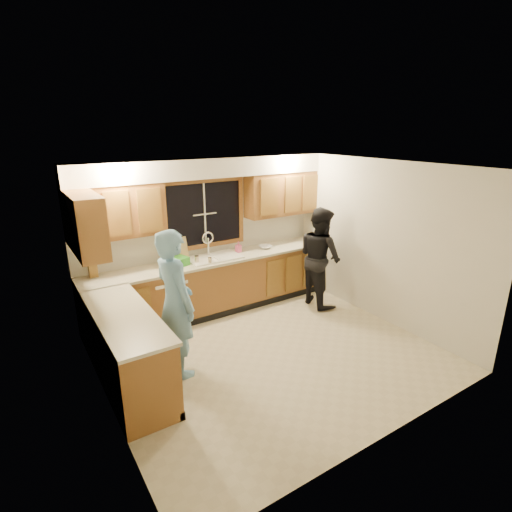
{
  "coord_description": "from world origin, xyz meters",
  "views": [
    {
      "loc": [
        -2.74,
        -3.92,
        2.96
      ],
      "look_at": [
        0.2,
        0.65,
        1.18
      ],
      "focal_mm": 28.0,
      "sensor_mm": 36.0,
      "label": 1
    }
  ],
  "objects_px": {
    "dishwasher": "(166,299)",
    "soap_bottle": "(238,247)",
    "sink": "(214,261)",
    "woman": "(320,257)",
    "stove": "(142,375)",
    "dish_crate": "(178,261)",
    "knife_block": "(93,270)",
    "bowl": "(265,247)",
    "man": "(175,304)"
  },
  "relations": [
    {
      "from": "knife_block",
      "to": "dish_crate",
      "type": "xyz_separation_m",
      "value": [
        1.2,
        -0.18,
        -0.04
      ]
    },
    {
      "from": "man",
      "to": "woman",
      "type": "height_order",
      "value": "man"
    },
    {
      "from": "dish_crate",
      "to": "bowl",
      "type": "bearing_deg",
      "value": 0.32
    },
    {
      "from": "dish_crate",
      "to": "bowl",
      "type": "xyz_separation_m",
      "value": [
        1.63,
        0.01,
        -0.04
      ]
    },
    {
      "from": "dish_crate",
      "to": "soap_bottle",
      "type": "distance_m",
      "value": 1.13
    },
    {
      "from": "sink",
      "to": "man",
      "type": "height_order",
      "value": "man"
    },
    {
      "from": "soap_bottle",
      "to": "sink",
      "type": "bearing_deg",
      "value": -171.66
    },
    {
      "from": "dish_crate",
      "to": "woman",
      "type": "bearing_deg",
      "value": -17.43
    },
    {
      "from": "bowl",
      "to": "man",
      "type": "bearing_deg",
      "value": -149.03
    },
    {
      "from": "stove",
      "to": "soap_bottle",
      "type": "distance_m",
      "value": 3.04
    },
    {
      "from": "woman",
      "to": "bowl",
      "type": "distance_m",
      "value": 0.96
    },
    {
      "from": "dishwasher",
      "to": "woman",
      "type": "distance_m",
      "value": 2.62
    },
    {
      "from": "woman",
      "to": "knife_block",
      "type": "height_order",
      "value": "woman"
    },
    {
      "from": "stove",
      "to": "knife_block",
      "type": "bearing_deg",
      "value": 90.47
    },
    {
      "from": "sink",
      "to": "stove",
      "type": "distance_m",
      "value": 2.6
    },
    {
      "from": "stove",
      "to": "dish_crate",
      "type": "distance_m",
      "value": 2.23
    },
    {
      "from": "sink",
      "to": "woman",
      "type": "bearing_deg",
      "value": -23.63
    },
    {
      "from": "sink",
      "to": "man",
      "type": "bearing_deg",
      "value": -132.08
    },
    {
      "from": "dishwasher",
      "to": "dish_crate",
      "type": "bearing_deg",
      "value": 1.6
    },
    {
      "from": "soap_bottle",
      "to": "bowl",
      "type": "distance_m",
      "value": 0.51
    },
    {
      "from": "dishwasher",
      "to": "soap_bottle",
      "type": "relative_size",
      "value": 4.49
    },
    {
      "from": "sink",
      "to": "man",
      "type": "distance_m",
      "value": 1.77
    },
    {
      "from": "stove",
      "to": "man",
      "type": "xyz_separation_m",
      "value": [
        0.61,
        0.51,
        0.48
      ]
    },
    {
      "from": "stove",
      "to": "woman",
      "type": "xyz_separation_m",
      "value": [
        3.44,
        1.11,
        0.4
      ]
    },
    {
      "from": "woman",
      "to": "bowl",
      "type": "relative_size",
      "value": 7.75
    },
    {
      "from": "dishwasher",
      "to": "knife_block",
      "type": "bearing_deg",
      "value": 168.93
    },
    {
      "from": "sink",
      "to": "knife_block",
      "type": "xyz_separation_m",
      "value": [
        -1.82,
        0.17,
        0.16
      ]
    },
    {
      "from": "man",
      "to": "bowl",
      "type": "distance_m",
      "value": 2.56
    },
    {
      "from": "man",
      "to": "knife_block",
      "type": "distance_m",
      "value": 1.62
    },
    {
      "from": "sink",
      "to": "woman",
      "type": "height_order",
      "value": "woman"
    },
    {
      "from": "man",
      "to": "soap_bottle",
      "type": "distance_m",
      "value": 2.19
    },
    {
      "from": "sink",
      "to": "dish_crate",
      "type": "xyz_separation_m",
      "value": [
        -0.62,
        -0.01,
        0.12
      ]
    },
    {
      "from": "stove",
      "to": "dish_crate",
      "type": "bearing_deg",
      "value": 56.98
    },
    {
      "from": "sink",
      "to": "woman",
      "type": "relative_size",
      "value": 0.51
    },
    {
      "from": "dishwasher",
      "to": "sink",
      "type": "bearing_deg",
      "value": 0.99
    },
    {
      "from": "knife_block",
      "to": "bowl",
      "type": "relative_size",
      "value": 0.95
    },
    {
      "from": "man",
      "to": "soap_bottle",
      "type": "height_order",
      "value": "man"
    },
    {
      "from": "stove",
      "to": "man",
      "type": "distance_m",
      "value": 0.93
    },
    {
      "from": "woman",
      "to": "dishwasher",
      "type": "bearing_deg",
      "value": 78.09
    },
    {
      "from": "sink",
      "to": "bowl",
      "type": "relative_size",
      "value": 3.92
    },
    {
      "from": "dishwasher",
      "to": "man",
      "type": "bearing_deg",
      "value": -104.59
    },
    {
      "from": "stove",
      "to": "bowl",
      "type": "relative_size",
      "value": 4.11
    },
    {
      "from": "man",
      "to": "knife_block",
      "type": "relative_size",
      "value": 8.89
    },
    {
      "from": "knife_block",
      "to": "sink",
      "type": "bearing_deg",
      "value": -4.54
    },
    {
      "from": "man",
      "to": "soap_bottle",
      "type": "xyz_separation_m",
      "value": [
        1.69,
        1.39,
        0.09
      ]
    },
    {
      "from": "knife_block",
      "to": "bowl",
      "type": "distance_m",
      "value": 2.83
    },
    {
      "from": "man",
      "to": "woman",
      "type": "distance_m",
      "value": 2.89
    },
    {
      "from": "stove",
      "to": "woman",
      "type": "distance_m",
      "value": 3.63
    },
    {
      "from": "sink",
      "to": "dishwasher",
      "type": "height_order",
      "value": "sink"
    },
    {
      "from": "stove",
      "to": "bowl",
      "type": "distance_m",
      "value": 3.38
    }
  ]
}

